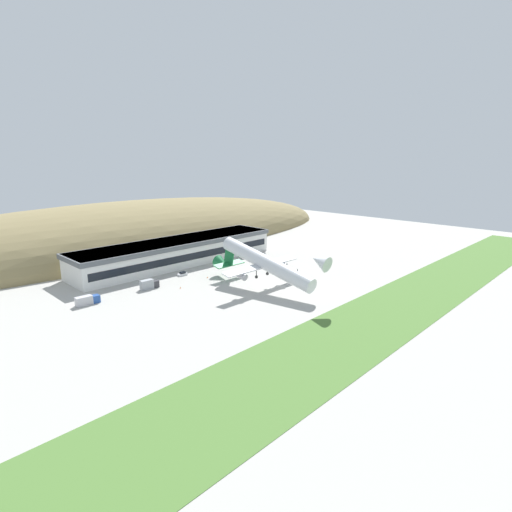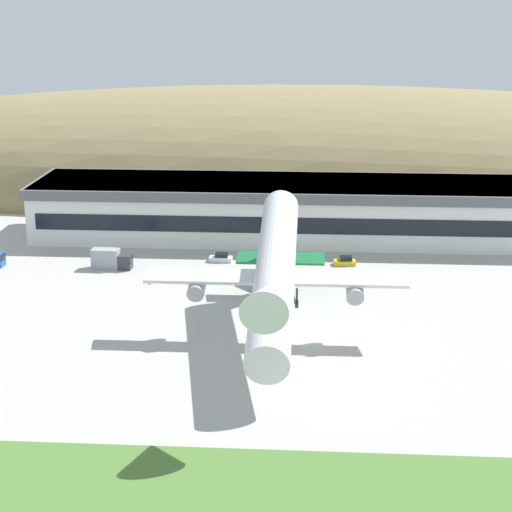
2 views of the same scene
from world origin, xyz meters
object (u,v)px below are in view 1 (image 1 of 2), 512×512
object	(u,v)px
terminal_building	(178,250)
box_truck	(149,284)
traffic_cone_0	(180,287)
traffic_cone_1	(207,277)
cargo_airplane	(264,263)
fuel_truck	(87,300)
service_car_0	(224,264)
service_car_1	(182,274)

from	to	relation	value
terminal_building	box_truck	world-z (taller)	terminal_building
traffic_cone_0	traffic_cone_1	bearing A→B (deg)	11.75
cargo_airplane	fuel_truck	bearing A→B (deg)	150.26
box_truck	traffic_cone_0	world-z (taller)	box_truck
box_truck	cargo_airplane	bearing A→B (deg)	-45.32
traffic_cone_1	traffic_cone_0	bearing A→B (deg)	-168.25
box_truck	traffic_cone_1	size ratio (longest dim) A/B	11.78
service_car_0	terminal_building	bearing A→B (deg)	122.29
service_car_0	traffic_cone_0	world-z (taller)	service_car_0
fuel_truck	traffic_cone_0	xyz separation A→B (m)	(30.09, -7.63, -1.10)
service_car_1	cargo_airplane	bearing A→B (deg)	-72.52
box_truck	traffic_cone_0	size ratio (longest dim) A/B	11.78
box_truck	service_car_1	bearing A→B (deg)	15.99
service_car_1	traffic_cone_1	size ratio (longest dim) A/B	6.87
box_truck	traffic_cone_1	distance (m)	23.27
cargo_airplane	traffic_cone_1	world-z (taller)	cargo_airplane
cargo_airplane	traffic_cone_0	distance (m)	31.26
service_car_1	traffic_cone_1	distance (m)	10.84
service_car_1	box_truck	world-z (taller)	box_truck
terminal_building	service_car_0	size ratio (longest dim) A/B	24.84
service_car_1	terminal_building	bearing A→B (deg)	58.95
traffic_cone_0	terminal_building	bearing A→B (deg)	55.75
cargo_airplane	fuel_truck	xyz separation A→B (m)	(-50.94, 29.10, -7.95)
traffic_cone_0	fuel_truck	bearing A→B (deg)	165.78
terminal_building	service_car_0	world-z (taller)	terminal_building
service_car_0	service_car_1	world-z (taller)	service_car_1
terminal_building	traffic_cone_0	size ratio (longest dim) A/B	162.30
service_car_1	fuel_truck	size ratio (longest dim) A/B	0.53
terminal_building	box_truck	xyz separation A→B (m)	(-28.17, -22.04, -4.40)
service_car_0	service_car_1	xyz separation A→B (m)	(-21.22, 0.61, 0.01)
terminal_building	fuel_truck	distance (m)	55.13
cargo_airplane	service_car_1	bearing A→B (deg)	107.48
cargo_airplane	box_truck	xyz separation A→B (m)	(-28.80, 29.12, -7.77)
service_car_0	fuel_truck	bearing A→B (deg)	-175.74
terminal_building	service_car_1	world-z (taller)	terminal_building
fuel_truck	traffic_cone_1	distance (m)	45.17
traffic_cone_0	traffic_cone_1	distance (m)	15.15
traffic_cone_0	traffic_cone_1	size ratio (longest dim) A/B	1.00
traffic_cone_0	box_truck	bearing A→B (deg)	136.12
cargo_airplane	box_truck	bearing A→B (deg)	134.68
service_car_0	traffic_cone_0	xyz separation A→B (m)	(-31.27, -12.20, -0.34)
service_car_1	traffic_cone_1	world-z (taller)	service_car_1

